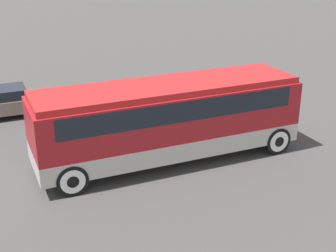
# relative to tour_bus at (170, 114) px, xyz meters

# --- Properties ---
(ground_plane) EXTENTS (120.00, 120.00, 0.00)m
(ground_plane) POSITION_rel_tour_bus_xyz_m (-0.10, 0.00, -1.76)
(ground_plane) COLOR #423F3D
(tour_bus) EXTENTS (9.68, 2.69, 2.92)m
(tour_bus) POSITION_rel_tour_bus_xyz_m (0.00, 0.00, 0.00)
(tour_bus) COLOR #B7B2A8
(tour_bus) RESTS_ON ground_plane
(parked_car_near) EXTENTS (4.68, 1.78, 1.33)m
(parked_car_near) POSITION_rel_tour_bus_xyz_m (-5.23, 7.21, -1.08)
(parked_car_near) COLOR #7A6B5B
(parked_car_near) RESTS_ON ground_plane
(parked_car_mid) EXTENTS (4.41, 1.85, 1.31)m
(parked_car_mid) POSITION_rel_tour_bus_xyz_m (-0.92, 5.42, -1.11)
(parked_car_mid) COLOR maroon
(parked_car_mid) RESTS_ON ground_plane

